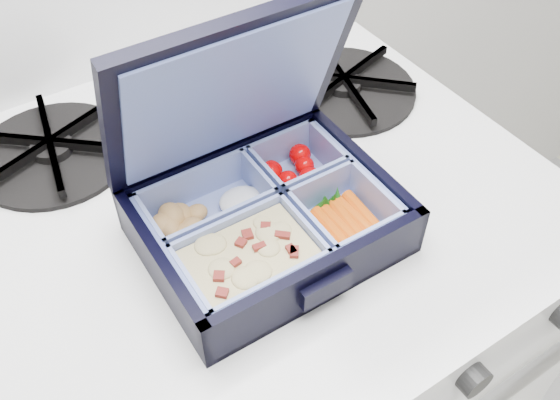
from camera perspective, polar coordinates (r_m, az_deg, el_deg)
stove at (r=1.00m, az=-3.00°, el=-15.75°), size 0.58×0.58×0.87m
bento_box at (r=0.57m, az=-1.10°, el=-1.88°), size 0.23×0.18×0.05m
burner_grate at (r=0.75m, az=5.83°, el=10.62°), size 0.21×0.21×0.02m
burner_grate_rear at (r=0.70m, az=-20.11°, el=4.47°), size 0.21×0.21×0.02m
fork at (r=0.71m, az=-0.01°, el=7.25°), size 0.16×0.14×0.01m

